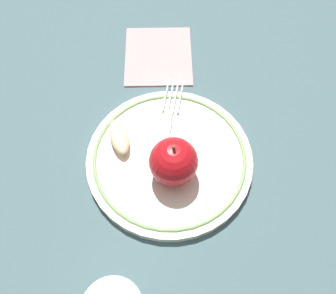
# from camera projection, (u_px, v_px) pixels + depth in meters

# --- Properties ---
(ground_plane) EXTENTS (2.00, 2.00, 0.00)m
(ground_plane) POSITION_uv_depth(u_px,v_px,m) (160.00, 166.00, 0.56)
(ground_plane) COLOR #41595E
(plate) EXTENTS (0.25, 0.25, 0.02)m
(plate) POSITION_uv_depth(u_px,v_px,m) (168.00, 156.00, 0.56)
(plate) COLOR silver
(plate) RESTS_ON ground_plane
(apple_red_whole) EXTENTS (0.07, 0.07, 0.08)m
(apple_red_whole) POSITION_uv_depth(u_px,v_px,m) (174.00, 162.00, 0.51)
(apple_red_whole) COLOR red
(apple_red_whole) RESTS_ON plate
(apple_slice_front) EXTENTS (0.04, 0.07, 0.02)m
(apple_slice_front) POSITION_uv_depth(u_px,v_px,m) (119.00, 137.00, 0.56)
(apple_slice_front) COLOR beige
(apple_slice_front) RESTS_ON plate
(fork) EXTENTS (0.13, 0.16, 0.00)m
(fork) POSITION_uv_depth(u_px,v_px,m) (167.00, 130.00, 0.57)
(fork) COLOR silver
(fork) RESTS_ON plate
(napkin_folded) EXTENTS (0.17, 0.18, 0.01)m
(napkin_folded) POSITION_uv_depth(u_px,v_px,m) (158.00, 55.00, 0.67)
(napkin_folded) COLOR #C89393
(napkin_folded) RESTS_ON ground_plane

